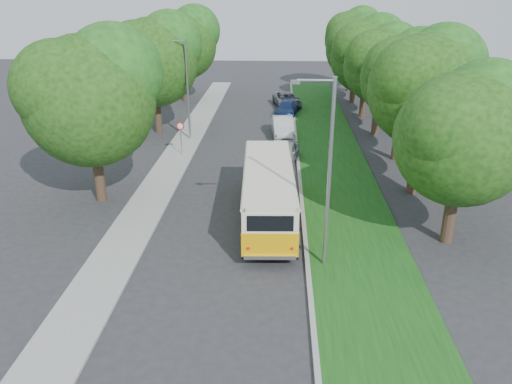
{
  "coord_description": "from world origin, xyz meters",
  "views": [
    {
      "loc": [
        2.29,
        -21.03,
        11.07
      ],
      "look_at": [
        1.19,
        2.0,
        1.5
      ],
      "focal_mm": 35.0,
      "sensor_mm": 36.0,
      "label": 1
    }
  ],
  "objects_px": {
    "lamppost_near": "(327,170)",
    "car_grey": "(287,100)",
    "car_silver": "(285,153)",
    "lamppost_far": "(186,86)",
    "vintage_bus": "(268,194)",
    "car_blue": "(287,109)",
    "car_white": "(283,127)"
  },
  "relations": [
    {
      "from": "car_silver",
      "to": "car_white",
      "type": "relative_size",
      "value": 0.84
    },
    {
      "from": "lamppost_far",
      "to": "car_blue",
      "type": "relative_size",
      "value": 1.71
    },
    {
      "from": "car_silver",
      "to": "car_grey",
      "type": "xyz_separation_m",
      "value": [
        0.27,
        16.62,
        0.02
      ]
    },
    {
      "from": "car_silver",
      "to": "vintage_bus",
      "type": "bearing_deg",
      "value": -84.24
    },
    {
      "from": "vintage_bus",
      "to": "car_white",
      "type": "relative_size",
      "value": 2.12
    },
    {
      "from": "lamppost_far",
      "to": "car_silver",
      "type": "xyz_separation_m",
      "value": [
        7.43,
        -4.98,
        -3.47
      ]
    },
    {
      "from": "car_blue",
      "to": "car_silver",
      "type": "bearing_deg",
      "value": -80.41
    },
    {
      "from": "lamppost_far",
      "to": "car_white",
      "type": "height_order",
      "value": "lamppost_far"
    },
    {
      "from": "car_blue",
      "to": "car_grey",
      "type": "relative_size",
      "value": 0.91
    },
    {
      "from": "lamppost_far",
      "to": "car_silver",
      "type": "height_order",
      "value": "lamppost_far"
    },
    {
      "from": "vintage_bus",
      "to": "car_grey",
      "type": "distance_m",
      "value": 25.81
    },
    {
      "from": "lamppost_near",
      "to": "car_silver",
      "type": "height_order",
      "value": "lamppost_near"
    },
    {
      "from": "car_white",
      "to": "car_blue",
      "type": "bearing_deg",
      "value": 81.92
    },
    {
      "from": "car_white",
      "to": "car_blue",
      "type": "relative_size",
      "value": 1.04
    },
    {
      "from": "lamppost_far",
      "to": "car_silver",
      "type": "relative_size",
      "value": 1.97
    },
    {
      "from": "car_blue",
      "to": "car_grey",
      "type": "height_order",
      "value": "car_grey"
    },
    {
      "from": "car_grey",
      "to": "lamppost_near",
      "type": "bearing_deg",
      "value": -98.34
    },
    {
      "from": "lamppost_near",
      "to": "car_grey",
      "type": "height_order",
      "value": "lamppost_near"
    },
    {
      "from": "lamppost_near",
      "to": "car_white",
      "type": "bearing_deg",
      "value": 94.7
    },
    {
      "from": "car_grey",
      "to": "lamppost_far",
      "type": "bearing_deg",
      "value": -134.11
    },
    {
      "from": "lamppost_near",
      "to": "lamppost_far",
      "type": "distance_m",
      "value": 20.53
    },
    {
      "from": "vintage_bus",
      "to": "lamppost_far",
      "type": "bearing_deg",
      "value": 112.39
    },
    {
      "from": "lamppost_near",
      "to": "car_silver",
      "type": "xyz_separation_m",
      "value": [
        -1.47,
        13.52,
        -3.72
      ]
    },
    {
      "from": "car_white",
      "to": "car_blue",
      "type": "height_order",
      "value": "car_white"
    },
    {
      "from": "lamppost_near",
      "to": "car_blue",
      "type": "distance_m",
      "value": 26.94
    },
    {
      "from": "lamppost_near",
      "to": "car_silver",
      "type": "distance_m",
      "value": 14.1
    },
    {
      "from": "car_blue",
      "to": "car_white",
      "type": "bearing_deg",
      "value": -82.78
    },
    {
      "from": "car_grey",
      "to": "vintage_bus",
      "type": "bearing_deg",
      "value": -103.29
    },
    {
      "from": "vintage_bus",
      "to": "car_blue",
      "type": "bearing_deg",
      "value": 84.6
    },
    {
      "from": "vintage_bus",
      "to": "car_silver",
      "type": "xyz_separation_m",
      "value": [
        0.93,
        9.15,
        -0.78
      ]
    },
    {
      "from": "car_white",
      "to": "car_grey",
      "type": "distance_m",
      "value": 10.33
    },
    {
      "from": "car_blue",
      "to": "lamppost_far",
      "type": "bearing_deg",
      "value": -122.58
    }
  ]
}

